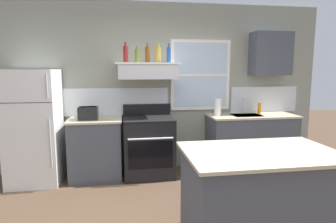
# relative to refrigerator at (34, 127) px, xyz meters

# --- Properties ---
(back_wall) EXTENTS (5.40, 0.11, 2.70)m
(back_wall) POSITION_rel_refrigerator_xyz_m (1.93, 0.39, 0.53)
(back_wall) COLOR gray
(back_wall) RESTS_ON ground_plane
(refrigerator) EXTENTS (0.70, 0.72, 1.65)m
(refrigerator) POSITION_rel_refrigerator_xyz_m (0.00, 0.00, 0.00)
(refrigerator) COLOR white
(refrigerator) RESTS_ON ground_plane
(counter_left_of_stove) EXTENTS (0.79, 0.63, 0.91)m
(counter_left_of_stove) POSITION_rel_refrigerator_xyz_m (0.85, 0.06, -0.37)
(counter_left_of_stove) COLOR #474C56
(counter_left_of_stove) RESTS_ON ground_plane
(toaster) EXTENTS (0.30, 0.20, 0.19)m
(toaster) POSITION_rel_refrigerator_xyz_m (0.76, 0.02, 0.19)
(toaster) COLOR black
(toaster) RESTS_ON counter_left_of_stove
(stove_range) EXTENTS (0.76, 0.69, 1.09)m
(stove_range) POSITION_rel_refrigerator_xyz_m (1.65, 0.02, -0.36)
(stove_range) COLOR black
(stove_range) RESTS_ON ground_plane
(range_hood_shelf) EXTENTS (0.96, 0.52, 0.24)m
(range_hood_shelf) POSITION_rel_refrigerator_xyz_m (1.65, 0.12, 0.80)
(range_hood_shelf) COLOR silver
(bottle_red_label_wine) EXTENTS (0.07, 0.07, 0.31)m
(bottle_red_label_wine) POSITION_rel_refrigerator_xyz_m (1.33, 0.18, 1.05)
(bottle_red_label_wine) COLOR maroon
(bottle_red_label_wine) RESTS_ON range_hood_shelf
(bottle_olive_oil_square) EXTENTS (0.06, 0.06, 0.25)m
(bottle_olive_oil_square) POSITION_rel_refrigerator_xyz_m (1.49, 0.09, 1.03)
(bottle_olive_oil_square) COLOR #4C601E
(bottle_olive_oil_square) RESTS_ON range_hood_shelf
(bottle_amber_wine) EXTENTS (0.07, 0.07, 0.29)m
(bottle_amber_wine) POSITION_rel_refrigerator_xyz_m (1.66, 0.16, 1.05)
(bottle_amber_wine) COLOR brown
(bottle_amber_wine) RESTS_ON range_hood_shelf
(bottle_champagne_gold_foil) EXTENTS (0.08, 0.08, 0.29)m
(bottle_champagne_gold_foil) POSITION_rel_refrigerator_xyz_m (1.82, 0.13, 1.04)
(bottle_champagne_gold_foil) COLOR #B29333
(bottle_champagne_gold_foil) RESTS_ON range_hood_shelf
(bottle_blue_liqueur) EXTENTS (0.07, 0.07, 0.29)m
(bottle_blue_liqueur) POSITION_rel_refrigerator_xyz_m (1.97, 0.07, 1.04)
(bottle_blue_liqueur) COLOR #1E478C
(bottle_blue_liqueur) RESTS_ON range_hood_shelf
(counter_right_with_sink) EXTENTS (1.43, 0.63, 0.91)m
(counter_right_with_sink) POSITION_rel_refrigerator_xyz_m (3.35, 0.06, -0.37)
(counter_right_with_sink) COLOR #474C56
(counter_right_with_sink) RESTS_ON ground_plane
(sink_faucet) EXTENTS (0.03, 0.17, 0.28)m
(sink_faucet) POSITION_rel_refrigerator_xyz_m (3.25, 0.16, 0.26)
(sink_faucet) COLOR silver
(sink_faucet) RESTS_ON counter_right_with_sink
(paper_towel_roll) EXTENTS (0.11, 0.11, 0.27)m
(paper_towel_roll) POSITION_rel_refrigerator_xyz_m (2.77, 0.06, 0.22)
(paper_towel_roll) COLOR white
(paper_towel_roll) RESTS_ON counter_right_with_sink
(dish_soap_bottle) EXTENTS (0.06, 0.06, 0.18)m
(dish_soap_bottle) POSITION_rel_refrigerator_xyz_m (3.53, 0.16, 0.18)
(dish_soap_bottle) COLOR orange
(dish_soap_bottle) RESTS_ON counter_right_with_sink
(kitchen_island) EXTENTS (1.40, 0.90, 0.91)m
(kitchen_island) POSITION_rel_refrigerator_xyz_m (2.50, -1.93, -0.37)
(kitchen_island) COLOR #474C56
(kitchen_island) RESTS_ON ground_plane
(upper_cabinet_right) EXTENTS (0.64, 0.32, 0.70)m
(upper_cabinet_right) POSITION_rel_refrigerator_xyz_m (3.70, 0.20, 1.08)
(upper_cabinet_right) COLOR #474C56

